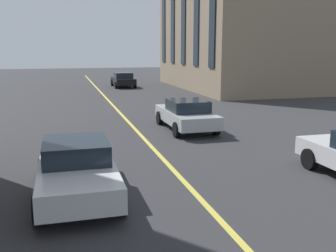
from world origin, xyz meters
name	(u,v)px	position (x,y,z in m)	size (l,w,h in m)	color
lane_centre_line	(151,146)	(20.00, 0.00, 0.00)	(80.00, 0.16, 0.01)	#D8C64C
car_black_parked_a	(123,80)	(43.02, -2.52, 0.70)	(4.40, 1.95, 1.37)	black
car_silver_parked_b	(186,114)	(22.56, -2.22, 0.70)	(4.40, 1.95, 1.37)	#B7BABF
car_white_oncoming	(77,168)	(15.61, 2.88, 0.70)	(4.40, 1.95, 1.37)	silver
building_right_near	(245,0)	(39.79, -13.28, 7.92)	(17.19, 11.69, 15.85)	gray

